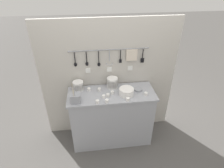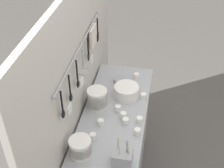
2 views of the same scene
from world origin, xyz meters
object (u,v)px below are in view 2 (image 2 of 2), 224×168
Objects in this scene: bowl_stack_wide_centre at (80,147)px; plate_stack at (126,91)px; steel_mixing_bowl at (120,80)px; cup_back_left at (123,115)px; bowl_stack_short_front at (97,98)px; cup_centre at (125,121)px; cup_front_left at (101,122)px; cup_back_right at (139,120)px; cutlery_caddy at (122,158)px; cup_edge_near at (118,108)px; cup_beside_plates at (93,136)px; cup_mid_row at (137,132)px; cup_by_caddy at (143,96)px; cup_front_right at (136,76)px.

bowl_stack_wide_centre is 0.71m from plate_stack.
cup_back_left is at bearing -167.72° from steel_mixing_bowl.
bowl_stack_short_front reaches higher than cup_centre.
cup_front_left is at bearing -160.36° from bowl_stack_short_front.
cup_back_left is at bearing 77.56° from cup_back_right.
cutlery_caddy is 5.79× the size of cup_edge_near.
cup_beside_plates is at bearing 170.28° from cup_front_left.
cup_centre is at bearing 5.68° from cutlery_caddy.
bowl_stack_short_front is 0.59× the size of cutlery_caddy.
bowl_stack_wide_centre is 3.17× the size of cup_beside_plates.
cup_back_left is 1.00× the size of cup_front_left.
bowl_stack_short_front reaches higher than cup_mid_row.
cup_by_caddy is (0.19, -0.18, 0.00)m from cup_edge_near.
cup_mid_row is at bearing -159.46° from steel_mixing_bowl.
cutlery_caddy is 0.70m from cup_by_caddy.
cup_front_right is at bearing 7.74° from cup_mid_row.
cup_mid_row is (0.10, -0.31, 0.00)m from cup_beside_plates.
cup_centre is (-0.52, -0.13, 0.01)m from steel_mixing_bowl.
cup_centre and cup_beside_plates have the same top height.
cutlery_caddy reaches higher than cup_front_left.
cup_front_left is (0.05, 0.28, 0.00)m from cup_mid_row.
cup_back_right is at bearing -153.64° from plate_stack.
cutlery_caddy is 5.79× the size of cup_back_right.
plate_stack is at bearing -17.47° from cup_beside_plates.
bowl_stack_wide_centre reaches higher than steel_mixing_bowl.
cup_centre is 1.00× the size of cup_beside_plates.
cup_centre is 1.00× the size of cup_mid_row.
bowl_stack_short_front reaches higher than cup_by_caddy.
bowl_stack_wide_centre is 0.76m from cup_by_caddy.
cup_back_left is (0.03, 0.13, 0.00)m from cup_back_right.
bowl_stack_short_front is 0.61m from cutlery_caddy.
cup_front_right is (0.44, -0.26, -0.06)m from bowl_stack_short_front.
bowl_stack_wide_centre is 0.55× the size of cutlery_caddy.
cup_back_right is 1.00× the size of cup_by_caddy.
cup_front_right is 1.00× the size of cup_mid_row.
cup_front_right is at bearing -15.69° from bowl_stack_wide_centre.
cutlery_caddy reaches higher than bowl_stack_short_front.
cup_front_right and cup_edge_near have the same top height.
cup_centre is 0.19m from cup_front_left.
plate_stack reaches higher than cup_beside_plates.
cup_front_left is at bearing 124.97° from cup_back_left.
bowl_stack_short_front reaches higher than steel_mixing_bowl.
cup_by_caddy and cup_front_left have the same top height.
steel_mixing_bowl is (0.87, -0.13, -0.05)m from bowl_stack_wide_centre.
cup_front_left is (-0.56, 0.06, 0.01)m from steel_mixing_bowl.
cup_centre is (-0.59, 0.01, 0.00)m from cup_front_right.
cutlery_caddy is 5.79× the size of cup_back_left.
steel_mixing_bowl is at bearing 10.29° from cutlery_caddy.
bowl_stack_short_front is 0.38m from cup_back_right.
cup_back_right is 0.29m from cup_by_caddy.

